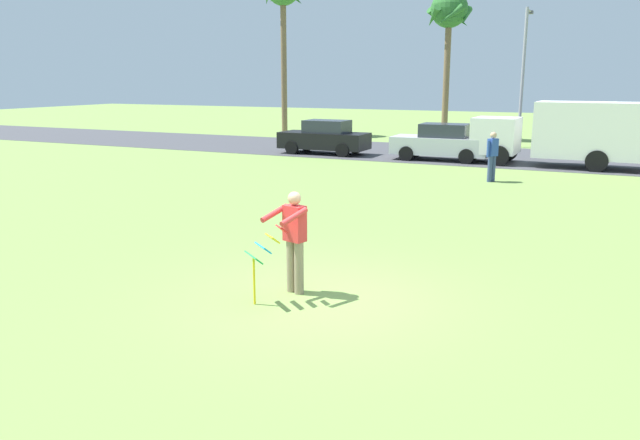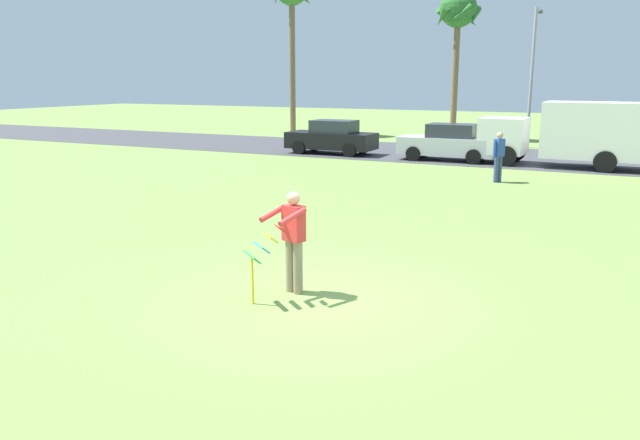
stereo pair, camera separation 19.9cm
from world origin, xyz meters
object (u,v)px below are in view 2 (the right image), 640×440
person_kite_flyer (293,238)px  person_walker_near (499,155)px  parked_car_silver (449,143)px  parked_truck_white_box (577,133)px  parked_car_black (332,138)px  kite_held (262,251)px  streetlight_pole (533,69)px  palm_tree_right_near (458,15)px

person_kite_flyer → person_walker_near: size_ratio=1.00×
parked_car_silver → parked_truck_white_box: bearing=0.0°
parked_car_black → parked_car_silver: (5.61, 0.00, 0.00)m
kite_held → streetlight_pole: streetlight_pole is taller
person_kite_flyer → parked_car_silver: bearing=96.6°
parked_car_black → streetlight_pole: streetlight_pole is taller
streetlight_pole → parked_car_black: bearing=-138.2°
kite_held → parked_car_black: size_ratio=0.30×
person_walker_near → palm_tree_right_near: bearing=109.8°
kite_held → parked_truck_white_box: size_ratio=0.18×
kite_held → streetlight_pole: 26.19m
parked_car_silver → person_walker_near: (3.04, -5.00, 0.16)m
person_kite_flyer → parked_truck_white_box: bearing=80.4°
parked_truck_white_box → palm_tree_right_near: palm_tree_right_near is taller
parked_truck_white_box → person_walker_near: 5.45m
parked_truck_white_box → person_walker_near: (-2.13, -5.00, -0.48)m
person_kite_flyer → palm_tree_right_near: size_ratio=0.21×
person_kite_flyer → kite_held: person_kite_flyer is taller
parked_car_black → streetlight_pole: bearing=41.8°
parked_car_silver → streetlight_pole: 8.15m
parked_car_black → palm_tree_right_near: palm_tree_right_near is taller
parked_car_silver → palm_tree_right_near: 11.85m
person_kite_flyer → parked_car_black: bearing=112.9°
parked_truck_white_box → parked_car_silver: bearing=-180.0°
parked_car_black → streetlight_pole: size_ratio=0.60×
person_kite_flyer → parked_truck_white_box: (3.07, 18.24, 0.46)m
kite_held → parked_truck_white_box: (3.29, 18.88, 0.55)m
parked_truck_white_box → parked_car_black: bearing=-180.0°
parked_car_black → parked_car_silver: same height
kite_held → palm_tree_right_near: (-4.17, 28.69, 6.15)m
kite_held → parked_car_silver: bearing=95.7°
palm_tree_right_near → person_walker_near: size_ratio=4.86×
palm_tree_right_near → streetlight_pole: bearing=-30.2°
kite_held → person_walker_near: size_ratio=0.72×
parked_truck_white_box → palm_tree_right_near: size_ratio=0.80×
person_kite_flyer → parked_car_silver: 18.36m
parked_car_silver → person_kite_flyer: bearing=-83.4°
person_kite_flyer → streetlight_pole: bearing=89.5°
parked_car_silver → person_walker_near: 5.85m
person_kite_flyer → kite_held: (-0.22, -0.64, -0.09)m
streetlight_pole → kite_held: bearing=-91.0°
person_kite_flyer → parked_car_silver: person_kite_flyer is taller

